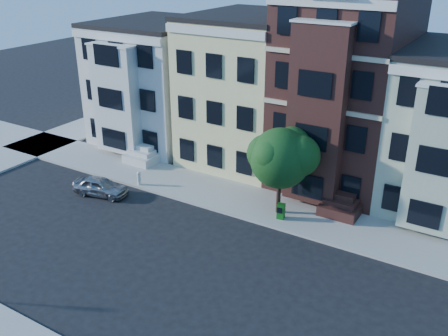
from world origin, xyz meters
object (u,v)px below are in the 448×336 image
Objects in this scene: street_tree at (280,162)px; fire_hydrant at (139,179)px; parked_car at (101,186)px; newspaper_box at (281,211)px.

street_tree is 8.75× the size of fire_hydrant.
street_tree is at bearing -83.58° from parked_car.
parked_car is (-10.55, -3.53, -2.70)m from street_tree.
parked_car is at bearing -161.50° from street_tree.
fire_hydrant is (-9.28, -1.36, -2.79)m from street_tree.
street_tree is at bearing 8.32° from fire_hydrant.
newspaper_box is at bearing -87.18° from parked_car.
street_tree is 2.80m from newspaper_box.
parked_car is at bearing -173.75° from newspaper_box.
street_tree is 6.89× the size of newspaper_box.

